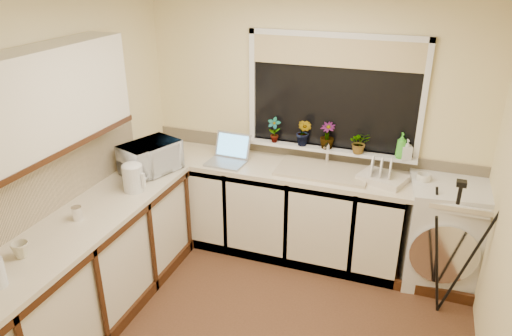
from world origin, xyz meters
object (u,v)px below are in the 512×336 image
(dish_rack, at_px, (382,178))
(tripod, at_px, (449,250))
(microwave, at_px, (150,158))
(plant_a, at_px, (274,130))
(washing_machine, at_px, (444,232))
(steel_jar, at_px, (77,213))
(plant_b, at_px, (304,133))
(plant_d, at_px, (360,143))
(laptop, at_px, (229,155))
(soap_bottle_green, at_px, (401,146))
(cup_left, at_px, (21,250))
(cup_back, at_px, (423,179))
(soap_bottle_clear, at_px, (407,149))
(plant_c, at_px, (327,136))
(kettle, at_px, (133,178))

(dish_rack, xyz_separation_m, tripod, (0.59, -0.42, -0.33))
(microwave, height_order, plant_a, plant_a)
(washing_machine, bearing_deg, plant_a, 167.49)
(washing_machine, bearing_deg, steel_jar, -157.35)
(steel_jar, distance_m, plant_b, 2.11)
(plant_d, bearing_deg, laptop, -167.92)
(laptop, height_order, soap_bottle_green, soap_bottle_green)
(tripod, xyz_separation_m, cup_left, (-2.67, -1.53, 0.36))
(steel_jar, bearing_deg, plant_d, 42.35)
(plant_b, xyz_separation_m, cup_back, (1.10, -0.16, -0.23))
(cup_back, bearing_deg, tripod, -62.33)
(washing_machine, bearing_deg, cup_back, 174.27)
(laptop, xyz_separation_m, dish_rack, (1.43, 0.04, -0.04))
(laptop, height_order, tripod, tripod)
(plant_d, height_order, cup_left, plant_d)
(laptop, relative_size, soap_bottle_green, 1.57)
(laptop, distance_m, cup_back, 1.76)
(soap_bottle_green, distance_m, cup_back, 0.35)
(soap_bottle_green, bearing_deg, microwave, -161.22)
(plant_a, distance_m, cup_left, 2.41)
(laptop, bearing_deg, cup_left, -106.18)
(plant_d, xyz_separation_m, soap_bottle_green, (0.36, 0.01, 0.01))
(dish_rack, distance_m, soap_bottle_clear, 0.34)
(washing_machine, bearing_deg, plant_b, 166.25)
(plant_a, xyz_separation_m, plant_b, (0.29, 0.00, 0.01))
(laptop, bearing_deg, soap_bottle_clear, 11.69)
(plant_c, distance_m, plant_d, 0.30)
(washing_machine, distance_m, microwave, 2.69)
(kettle, distance_m, soap_bottle_green, 2.33)
(dish_rack, height_order, steel_jar, steel_jar)
(tripod, height_order, soap_bottle_green, soap_bottle_green)
(plant_c, distance_m, cup_left, 2.69)
(plant_a, relative_size, plant_c, 0.99)
(tripod, xyz_separation_m, steel_jar, (-2.64, -1.01, 0.36))
(cup_left, bearing_deg, cup_back, 39.83)
(plant_d, relative_size, soap_bottle_green, 0.88)
(plant_a, bearing_deg, steel_jar, -121.02)
(plant_d, bearing_deg, microwave, -157.92)
(dish_rack, relative_size, plant_a, 1.56)
(steel_jar, height_order, plant_c, plant_c)
(laptop, distance_m, dish_rack, 1.43)
(dish_rack, height_order, plant_a, plant_a)
(plant_c, height_order, cup_back, plant_c)
(soap_bottle_clear, bearing_deg, plant_d, 179.97)
(microwave, relative_size, plant_c, 2.02)
(washing_machine, distance_m, steel_jar, 3.07)
(plant_b, height_order, soap_bottle_clear, plant_b)
(plant_b, relative_size, soap_bottle_clear, 1.45)
(plant_d, bearing_deg, dish_rack, -40.96)
(kettle, xyz_separation_m, dish_rack, (1.93, 0.88, -0.08))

